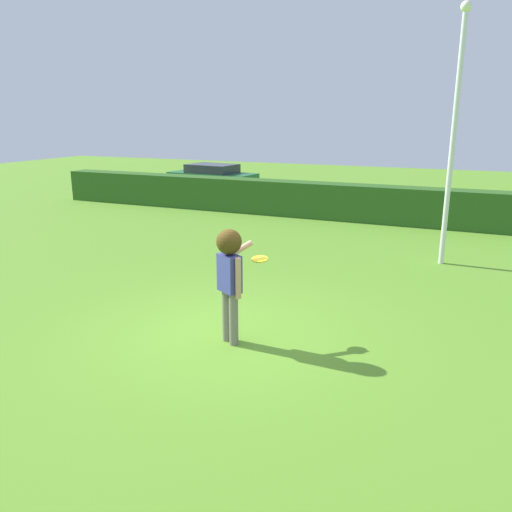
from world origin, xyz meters
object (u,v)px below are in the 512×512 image
(person, at_px, (230,269))
(frisbee, at_px, (260,259))
(parked_car_green, at_px, (212,176))
(lamppost, at_px, (454,126))

(person, distance_m, frisbee, 0.60)
(frisbee, relative_size, parked_car_green, 0.06)
(person, distance_m, parked_car_green, 17.12)
(frisbee, height_order, parked_car_green, frisbee)
(frisbee, distance_m, lamppost, 6.31)
(frisbee, height_order, lamppost, lamppost)
(lamppost, bearing_deg, person, -113.77)
(frisbee, distance_m, parked_car_green, 16.79)
(person, xyz_separation_m, parked_car_green, (-8.38, 14.92, -0.51))
(frisbee, bearing_deg, person, -115.98)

